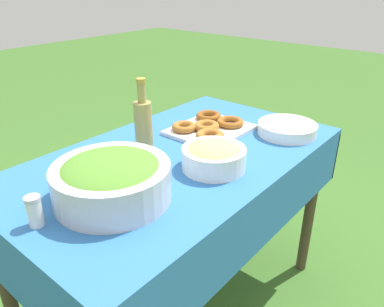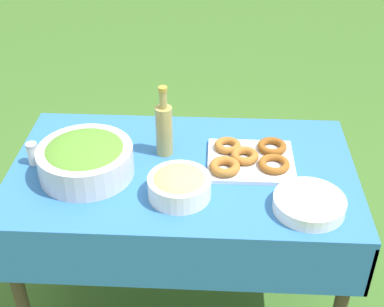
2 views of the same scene
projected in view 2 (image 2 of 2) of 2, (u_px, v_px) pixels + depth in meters
name	position (u px, v px, depth m)	size (l,w,h in m)	color
ground_plane	(184.00, 305.00, 2.45)	(14.00, 14.00, 0.00)	#3D6B28
picnic_table	(183.00, 191.00, 2.07)	(1.30, 0.75, 0.78)	#2D6BB2
salad_bowl	(86.00, 158.00, 1.94)	(0.35, 0.35, 0.13)	silver
pasta_bowl	(179.00, 185.00, 1.85)	(0.22, 0.22, 0.10)	white
donut_platter	(249.00, 158.00, 2.02)	(0.34, 0.31, 0.05)	silver
plate_stack	(309.00, 204.00, 1.80)	(0.24, 0.24, 0.05)	white
olive_oil_bottle	(164.00, 128.00, 2.03)	(0.07, 0.07, 0.29)	#998E4C
salt_shaker	(33.00, 153.00, 2.01)	(0.04, 0.04, 0.09)	white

